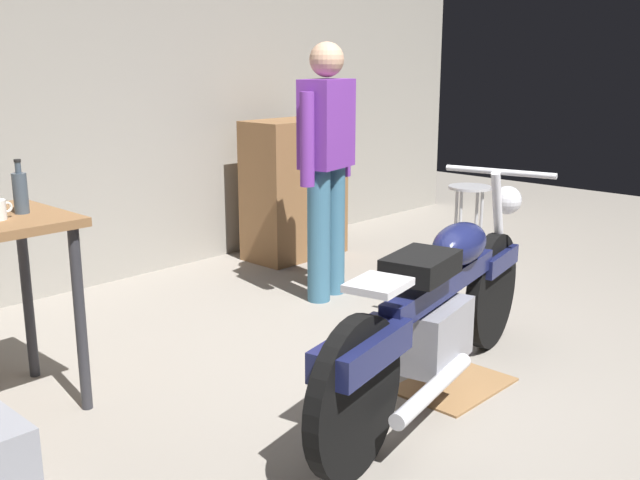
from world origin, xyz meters
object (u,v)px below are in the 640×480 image
at_px(motorcycle, 439,307).
at_px(wooden_dresser, 294,189).
at_px(shop_stool, 469,205).
at_px(bottle, 20,192).
at_px(person_standing, 327,160).

distance_m(motorcycle, wooden_dresser, 2.70).
bearing_deg(wooden_dresser, motorcycle, -120.04).
xyz_separation_m(shop_stool, wooden_dresser, (-0.63, 1.23, 0.05)).
relative_size(motorcycle, wooden_dresser, 1.96).
bearing_deg(wooden_dresser, bottle, -159.48).
height_order(motorcycle, person_standing, person_standing).
relative_size(motorcycle, bottle, 8.95).
xyz_separation_m(motorcycle, bottle, (-1.32, 1.33, 0.55)).
distance_m(shop_stool, bottle, 3.35).
bearing_deg(bottle, person_standing, 2.35).
bearing_deg(wooden_dresser, shop_stool, -62.70).
xyz_separation_m(wooden_dresser, bottle, (-2.67, -1.00, 0.45)).
bearing_deg(person_standing, bottle, -10.97).
bearing_deg(person_standing, motorcycle, 48.88).
relative_size(wooden_dresser, bottle, 4.56).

